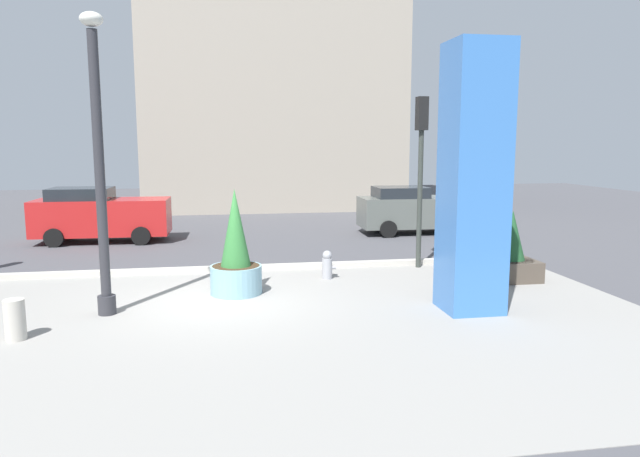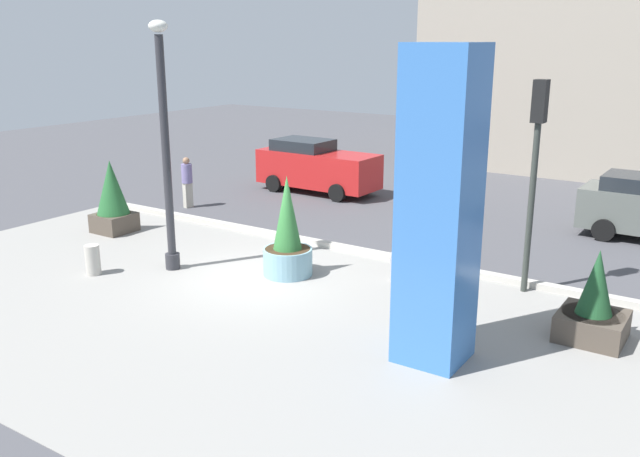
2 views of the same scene
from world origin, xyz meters
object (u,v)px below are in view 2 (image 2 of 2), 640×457
object	(u,v)px
art_pillar_blue	(439,210)
potted_plant_mid_plaza	(112,198)
lamp_post	(166,154)
fire_hydrant	(395,266)
traffic_light_far_side	(536,153)
potted_plant_curbside	(287,239)
pedestrian_on_sidewalk	(187,180)
concrete_bollard	(93,260)
potted_plant_by_pillar	(594,308)
car_curb_east	(316,166)

from	to	relation	value
art_pillar_blue	potted_plant_mid_plaza	bearing A→B (deg)	168.01
lamp_post	potted_plant_mid_plaza	bearing A→B (deg)	159.34
fire_hydrant	traffic_light_far_side	bearing A→B (deg)	19.08
potted_plant_curbside	pedestrian_on_sidewalk	world-z (taller)	potted_plant_curbside
potted_plant_curbside	lamp_post	bearing A→B (deg)	-155.24
traffic_light_far_side	pedestrian_on_sidewalk	world-z (taller)	traffic_light_far_side
potted_plant_curbside	concrete_bollard	world-z (taller)	potted_plant_curbside
potted_plant_by_pillar	concrete_bollard	bearing A→B (deg)	-165.50
potted_plant_mid_plaza	car_curb_east	bearing A→B (deg)	75.61
concrete_bollard	car_curb_east	world-z (taller)	car_curb_east
fire_hydrant	pedestrian_on_sidewalk	world-z (taller)	pedestrian_on_sidewalk
potted_plant_by_pillar	car_curb_east	size ratio (longest dim) A/B	0.39
concrete_bollard	pedestrian_on_sidewalk	size ratio (longest dim) A/B	0.43
potted_plant_curbside	fire_hydrant	world-z (taller)	potted_plant_curbside
art_pillar_blue	car_curb_east	bearing A→B (deg)	132.35
lamp_post	car_curb_east	world-z (taller)	lamp_post
concrete_bollard	traffic_light_far_side	world-z (taller)	traffic_light_far_side
potted_plant_mid_plaza	art_pillar_blue	bearing A→B (deg)	-11.99
car_curb_east	art_pillar_blue	bearing A→B (deg)	-47.65
art_pillar_blue	pedestrian_on_sidewalk	xyz separation A→B (m)	(-11.65, 5.83, -1.79)
lamp_post	potted_plant_curbside	size ratio (longest dim) A/B	2.43
lamp_post	traffic_light_far_side	world-z (taller)	lamp_post
art_pillar_blue	lamp_post	bearing A→B (deg)	172.80
lamp_post	pedestrian_on_sidewalk	size ratio (longest dim) A/B	3.45
fire_hydrant	potted_plant_curbside	bearing A→B (deg)	-155.13
car_curb_east	pedestrian_on_sidewalk	size ratio (longest dim) A/B	2.68
lamp_post	pedestrian_on_sidewalk	distance (m)	6.73
concrete_bollard	traffic_light_far_side	size ratio (longest dim) A/B	0.16
potted_plant_mid_plaza	fire_hydrant	distance (m)	8.98
potted_plant_by_pillar	pedestrian_on_sidewalk	world-z (taller)	potted_plant_by_pillar
potted_plant_mid_plaza	pedestrian_on_sidewalk	xyz separation A→B (m)	(-0.31, 3.42, -0.06)
potted_plant_mid_plaza	traffic_light_far_side	size ratio (longest dim) A/B	0.46
potted_plant_mid_plaza	concrete_bollard	size ratio (longest dim) A/B	2.88
potted_plant_by_pillar	potted_plant_mid_plaza	distance (m)	13.55
lamp_post	traffic_light_far_side	bearing A→B (deg)	22.82
art_pillar_blue	potted_plant_curbside	distance (m)	5.57
potted_plant_mid_plaza	fire_hydrant	xyz separation A→B (m)	(8.91, 0.86, -0.66)
car_curb_east	pedestrian_on_sidewalk	bearing A→B (deg)	-117.75
art_pillar_blue	fire_hydrant	size ratio (longest dim) A/B	7.34
potted_plant_by_pillar	car_curb_east	distance (m)	13.95
potted_plant_curbside	pedestrian_on_sidewalk	size ratio (longest dim) A/B	1.42
art_pillar_blue	traffic_light_far_side	size ratio (longest dim) A/B	1.16
potted_plant_curbside	car_curb_east	size ratio (longest dim) A/B	0.53
potted_plant_curbside	traffic_light_far_side	xyz separation A→B (m)	(5.15, 2.06, 2.26)
potted_plant_mid_plaza	potted_plant_curbside	bearing A→B (deg)	-2.08
art_pillar_blue	potted_plant_mid_plaza	world-z (taller)	art_pillar_blue
potted_plant_by_pillar	concrete_bollard	xyz separation A→B (m)	(-10.97, -2.84, -0.26)
art_pillar_blue	potted_plant_by_pillar	distance (m)	3.89
lamp_post	fire_hydrant	xyz separation A→B (m)	(5.02, 2.32, -2.54)
potted_plant_mid_plaza	concrete_bollard	xyz separation A→B (m)	(2.58, -2.84, -0.65)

